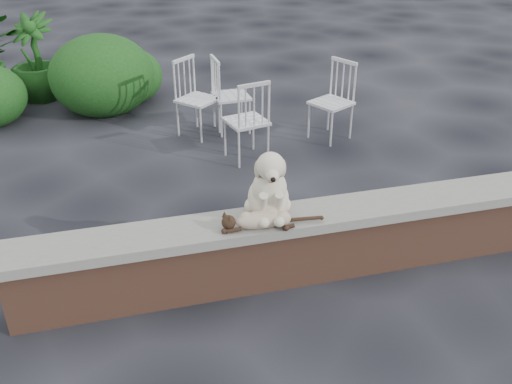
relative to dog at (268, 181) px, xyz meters
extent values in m
plane|color=black|center=(1.08, -0.04, -0.87)|extent=(60.00, 60.00, 0.00)
cube|color=brown|center=(1.08, -0.04, -0.62)|extent=(6.00, 0.30, 0.50)
cube|color=slate|center=(1.08, -0.04, -0.33)|extent=(6.20, 0.40, 0.08)
imported|color=#154413|center=(-2.00, 4.88, -0.27)|extent=(0.93, 0.93, 1.21)
ellipsoid|color=#154413|center=(-1.11, 4.16, -0.38)|extent=(1.38, 1.27, 1.10)
ellipsoid|color=#154413|center=(-0.79, 4.50, -0.51)|extent=(1.01, 0.92, 0.80)
camera|label=1|loc=(-1.03, -3.52, 1.93)|focal=40.01mm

